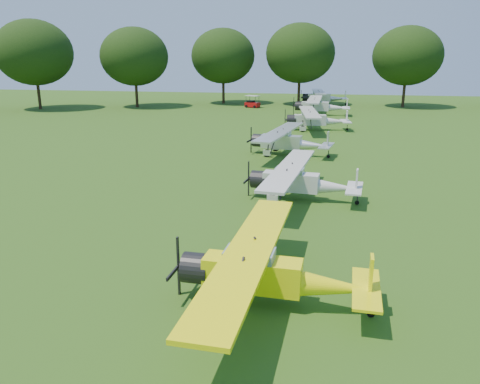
# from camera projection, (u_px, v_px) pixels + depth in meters

# --- Properties ---
(ground) EXTENTS (160.00, 160.00, 0.00)m
(ground) POSITION_uv_depth(u_px,v_px,m) (263.00, 219.00, 23.26)
(ground) COLOR #2B4C13
(ground) RESTS_ON ground
(tree_belt) EXTENTS (137.36, 130.27, 14.52)m
(tree_belt) POSITION_uv_depth(u_px,v_px,m) (347.00, 50.00, 20.52)
(tree_belt) COLOR black
(tree_belt) RESTS_ON ground
(aircraft_2) EXTENTS (6.63, 10.54, 2.08)m
(aircraft_2) POSITION_uv_depth(u_px,v_px,m) (268.00, 270.00, 14.89)
(aircraft_2) COLOR #FBF90A
(aircraft_2) RESTS_ON ground
(aircraft_3) EXTENTS (6.47, 10.30, 2.02)m
(aircraft_3) POSITION_uv_depth(u_px,v_px,m) (300.00, 179.00, 25.95)
(aircraft_3) COLOR silver
(aircraft_3) RESTS_ON ground
(aircraft_4) EXTENTS (6.87, 10.88, 2.14)m
(aircraft_4) POSITION_uv_depth(u_px,v_px,m) (287.00, 140.00, 37.74)
(aircraft_4) COLOR silver
(aircraft_4) RESTS_ON ground
(aircraft_5) EXTENTS (7.13, 11.31, 2.22)m
(aircraft_5) POSITION_uv_depth(u_px,v_px,m) (315.00, 118.00, 50.43)
(aircraft_5) COLOR silver
(aircraft_5) RESTS_ON ground
(aircraft_6) EXTENTS (7.61, 12.08, 2.39)m
(aircraft_6) POSITION_uv_depth(u_px,v_px,m) (319.00, 105.00, 63.11)
(aircraft_6) COLOR silver
(aircraft_6) RESTS_ON ground
(aircraft_7) EXTENTS (7.67, 12.22, 2.40)m
(aircraft_7) POSITION_uv_depth(u_px,v_px,m) (323.00, 96.00, 76.37)
(aircraft_7) COLOR silver
(aircraft_7) RESTS_ON ground
(golf_cart) EXTENTS (2.47, 1.99, 1.85)m
(golf_cart) POSITION_uv_depth(u_px,v_px,m) (252.00, 104.00, 72.72)
(golf_cart) COLOR #B30C0E
(golf_cart) RESTS_ON ground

